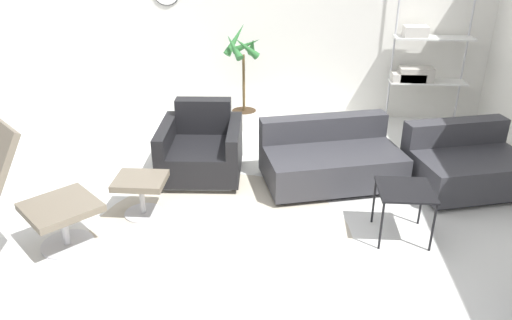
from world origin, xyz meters
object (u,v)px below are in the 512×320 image
object	(u,v)px
armchair_red	(201,151)
couch_second	(465,166)
potted_plant	(243,92)
ottoman	(141,188)
shelf_unit	(419,63)
couch_low	(330,161)
lounge_chair	(4,184)
side_table	(405,194)

from	to	relation	value
armchair_red	couch_second	bearing A→B (deg)	174.97
couch_second	potted_plant	world-z (taller)	potted_plant
ottoman	shelf_unit	xyz separation A→B (m)	(3.04, 2.62, 0.57)
couch_low	potted_plant	size ratio (longest dim) A/B	1.13
lounge_chair	couch_second	xyz separation A→B (m)	(3.96, 1.58, -0.49)
side_table	shelf_unit	world-z (taller)	shelf_unit
couch_second	potted_plant	size ratio (longest dim) A/B	0.94
couch_low	side_table	bearing A→B (deg)	104.07
lounge_chair	couch_low	xyz separation A→B (m)	(2.58, 1.62, -0.49)
lounge_chair	side_table	xyz separation A→B (m)	(3.13, 0.61, -0.31)
shelf_unit	potted_plant	bearing A→B (deg)	-172.92
lounge_chair	side_table	distance (m)	3.21
lounge_chair	couch_low	size ratio (longest dim) A/B	0.83
couch_low	couch_second	distance (m)	1.39
shelf_unit	side_table	bearing A→B (deg)	-103.62
couch_second	shelf_unit	distance (m)	1.96
lounge_chair	ottoman	world-z (taller)	lounge_chair
shelf_unit	armchair_red	bearing A→B (deg)	-146.62
ottoman	armchair_red	distance (m)	0.98
ottoman	potted_plant	bearing A→B (deg)	72.24
couch_low	ottoman	bearing A→B (deg)	8.94
ottoman	side_table	size ratio (longest dim) A/B	0.98
couch_low	shelf_unit	distance (m)	2.28
lounge_chair	ottoman	size ratio (longest dim) A/B	2.79
couch_second	side_table	distance (m)	1.29
lounge_chair	couch_second	world-z (taller)	lounge_chair
lounge_chair	ottoman	bearing A→B (deg)	90.00
armchair_red	side_table	distance (m)	2.23
potted_plant	shelf_unit	size ratio (longest dim) A/B	0.67
ottoman	couch_low	bearing A→B (deg)	23.87
ottoman	potted_plant	xyz separation A→B (m)	(0.75, 2.33, 0.21)
side_table	potted_plant	size ratio (longest dim) A/B	0.34
armchair_red	side_table	xyz separation A→B (m)	(1.94, -1.09, 0.15)
potted_plant	shelf_unit	world-z (taller)	shelf_unit
armchair_red	potted_plant	size ratio (longest dim) A/B	0.67
lounge_chair	potted_plant	size ratio (longest dim) A/B	0.94
side_table	shelf_unit	distance (m)	2.93
armchair_red	potted_plant	world-z (taller)	potted_plant
lounge_chair	side_table	world-z (taller)	lounge_chair
ottoman	potted_plant	size ratio (longest dim) A/B	0.34
armchair_red	side_table	world-z (taller)	armchair_red
side_table	shelf_unit	bearing A→B (deg)	76.38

